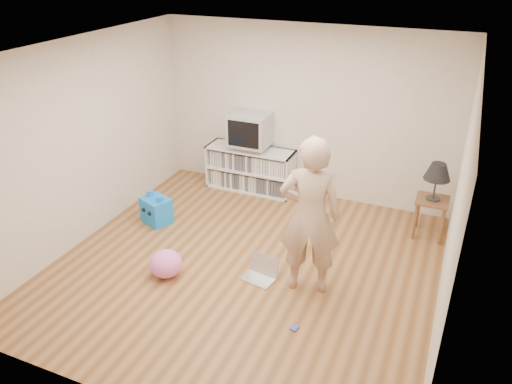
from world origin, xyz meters
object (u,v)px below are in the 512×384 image
object	(u,v)px
side_table	(431,208)
plush_pink	(166,264)
crt_tv	(250,129)
table_lamp	(438,172)
person	(310,217)
dvd_deck	(250,146)
media_unit	(251,169)
laptop	(261,272)
plush_blue	(156,210)

from	to	relation	value
side_table	plush_pink	bearing A→B (deg)	-141.84
crt_tv	table_lamp	size ratio (longest dim) A/B	1.17
person	dvd_deck	bearing A→B (deg)	-66.87
plush_pink	media_unit	bearing A→B (deg)	90.35
media_unit	side_table	bearing A→B (deg)	-7.86
crt_tv	laptop	size ratio (longest dim) A/B	1.42
media_unit	crt_tv	bearing A→B (deg)	-90.00
media_unit	crt_tv	world-z (taller)	crt_tv
crt_tv	plush_blue	bearing A→B (deg)	-118.00
crt_tv	media_unit	bearing A→B (deg)	90.00
crt_tv	plush_pink	size ratio (longest dim) A/B	1.55
media_unit	crt_tv	xyz separation A→B (m)	(-0.00, -0.02, 0.67)
dvd_deck	crt_tv	xyz separation A→B (m)	(-0.00, -0.00, 0.29)
table_lamp	plush_blue	xyz separation A→B (m)	(-3.59, -1.14, -0.75)
crt_tv	laptop	bearing A→B (deg)	-63.31
laptop	person	bearing A→B (deg)	13.70
media_unit	laptop	size ratio (longest dim) A/B	3.32
person	plush_pink	bearing A→B (deg)	0.98
table_lamp	person	xyz separation A→B (m)	(-1.17, -1.73, -0.01)
dvd_deck	crt_tv	world-z (taller)	crt_tv
side_table	plush_pink	distance (m)	3.54
media_unit	plush_blue	size ratio (longest dim) A/B	2.92
media_unit	person	size ratio (longest dim) A/B	0.75
table_lamp	side_table	bearing A→B (deg)	0.00
side_table	plush_blue	bearing A→B (deg)	-162.44
table_lamp	laptop	xyz separation A→B (m)	(-1.72, -1.77, -0.87)
person	laptop	world-z (taller)	person
person	plush_blue	xyz separation A→B (m)	(-2.43, 0.60, -0.74)
dvd_deck	person	bearing A→B (deg)	-52.28
dvd_deck	media_unit	bearing A→B (deg)	90.00
dvd_deck	crt_tv	size ratio (longest dim) A/B	0.75
person	laptop	bearing A→B (deg)	-11.08
crt_tv	person	bearing A→B (deg)	-52.24
dvd_deck	plush_blue	distance (m)	1.79
crt_tv	side_table	bearing A→B (deg)	-7.48
laptop	plush_blue	world-z (taller)	plush_blue
table_lamp	laptop	distance (m)	2.61
plush_blue	person	bearing A→B (deg)	8.79
person	media_unit	bearing A→B (deg)	-67.08
crt_tv	table_lamp	world-z (taller)	crt_tv
media_unit	dvd_deck	bearing A→B (deg)	-90.00
plush_pink	person	bearing A→B (deg)	15.57
dvd_deck	plush_blue	world-z (taller)	dvd_deck
table_lamp	person	world-z (taller)	person
side_table	table_lamp	size ratio (longest dim) A/B	1.07
laptop	plush_pink	bearing A→B (deg)	-148.37
plush_pink	crt_tv	bearing A→B (deg)	90.35
dvd_deck	plush_pink	distance (m)	2.62
dvd_deck	plush_pink	bearing A→B (deg)	-89.65
laptop	plush_blue	distance (m)	1.98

